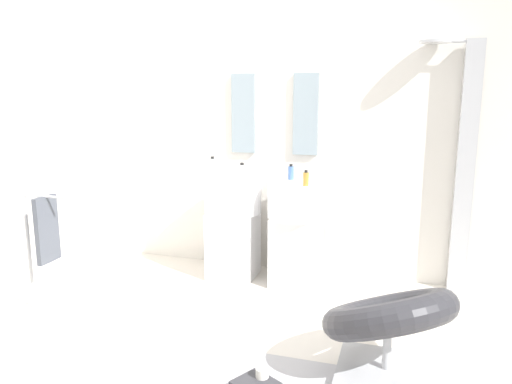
{
  "coord_description": "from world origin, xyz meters",
  "views": [
    {
      "loc": [
        1.16,
        -2.73,
        1.65
      ],
      "look_at": [
        0.15,
        0.55,
        0.95
      ],
      "focal_mm": 34.63,
      "sensor_mm": 36.0,
      "label": 1
    }
  ],
  "objects_px": {
    "pedestal_sink_left": "(233,223)",
    "soap_bottle_clear": "(213,169)",
    "pedestal_sink_right": "(296,228)",
    "soap_bottle_blue": "(291,173)",
    "coffee_mug": "(262,375)",
    "lounge_chair": "(389,322)",
    "towel_rack": "(44,232)",
    "soap_bottle_amber": "(306,179)",
    "shower_column": "(464,164)",
    "soap_bottle_white": "(242,173)"
  },
  "relations": [
    {
      "from": "pedestal_sink_left",
      "to": "soap_bottle_clear",
      "type": "bearing_deg",
      "value": -161.38
    },
    {
      "from": "pedestal_sink_right",
      "to": "soap_bottle_blue",
      "type": "distance_m",
      "value": 0.48
    },
    {
      "from": "coffee_mug",
      "to": "lounge_chair",
      "type": "bearing_deg",
      "value": 22.63
    },
    {
      "from": "pedestal_sink_right",
      "to": "towel_rack",
      "type": "xyz_separation_m",
      "value": [
        -1.67,
        -1.1,
        0.13
      ]
    },
    {
      "from": "soap_bottle_clear",
      "to": "soap_bottle_amber",
      "type": "height_order",
      "value": "soap_bottle_clear"
    },
    {
      "from": "towel_rack",
      "to": "soap_bottle_blue",
      "type": "height_order",
      "value": "soap_bottle_blue"
    },
    {
      "from": "pedestal_sink_right",
      "to": "shower_column",
      "type": "distance_m",
      "value": 1.46
    },
    {
      "from": "towel_rack",
      "to": "soap_bottle_blue",
      "type": "xyz_separation_m",
      "value": [
        1.59,
        1.23,
        0.33
      ]
    },
    {
      "from": "towel_rack",
      "to": "shower_column",
      "type": "bearing_deg",
      "value": 24.41
    },
    {
      "from": "lounge_chair",
      "to": "coffee_mug",
      "type": "bearing_deg",
      "value": -157.37
    },
    {
      "from": "soap_bottle_clear",
      "to": "soap_bottle_white",
      "type": "height_order",
      "value": "soap_bottle_clear"
    },
    {
      "from": "lounge_chair",
      "to": "soap_bottle_white",
      "type": "bearing_deg",
      "value": 137.0
    },
    {
      "from": "pedestal_sink_left",
      "to": "soap_bottle_blue",
      "type": "bearing_deg",
      "value": 14.02
    },
    {
      "from": "pedestal_sink_left",
      "to": "lounge_chair",
      "type": "height_order",
      "value": "pedestal_sink_left"
    },
    {
      "from": "lounge_chair",
      "to": "towel_rack",
      "type": "xyz_separation_m",
      "value": [
        -2.5,
        0.17,
        0.28
      ]
    },
    {
      "from": "coffee_mug",
      "to": "soap_bottle_blue",
      "type": "distance_m",
      "value": 1.92
    },
    {
      "from": "pedestal_sink_right",
      "to": "soap_bottle_amber",
      "type": "relative_size",
      "value": 7.73
    },
    {
      "from": "soap_bottle_white",
      "to": "towel_rack",
      "type": "bearing_deg",
      "value": -139.06
    },
    {
      "from": "coffee_mug",
      "to": "soap_bottle_blue",
      "type": "bearing_deg",
      "value": 98.06
    },
    {
      "from": "shower_column",
      "to": "soap_bottle_clear",
      "type": "relative_size",
      "value": 10.29
    },
    {
      "from": "lounge_chair",
      "to": "soap_bottle_blue",
      "type": "xyz_separation_m",
      "value": [
        -0.91,
        1.39,
        0.61
      ]
    },
    {
      "from": "pedestal_sink_right",
      "to": "soap_bottle_clear",
      "type": "xyz_separation_m",
      "value": [
        -0.74,
        -0.06,
        0.49
      ]
    },
    {
      "from": "towel_rack",
      "to": "soap_bottle_blue",
      "type": "relative_size",
      "value": 6.98
    },
    {
      "from": "lounge_chair",
      "to": "pedestal_sink_left",
      "type": "bearing_deg",
      "value": 137.87
    },
    {
      "from": "pedestal_sink_right",
      "to": "shower_column",
      "type": "xyz_separation_m",
      "value": [
        1.31,
        0.25,
        0.58
      ]
    },
    {
      "from": "pedestal_sink_left",
      "to": "lounge_chair",
      "type": "distance_m",
      "value": 1.9
    },
    {
      "from": "lounge_chair",
      "to": "soap_bottle_blue",
      "type": "height_order",
      "value": "soap_bottle_blue"
    },
    {
      "from": "pedestal_sink_left",
      "to": "pedestal_sink_right",
      "type": "relative_size",
      "value": 1.0
    },
    {
      "from": "pedestal_sink_left",
      "to": "towel_rack",
      "type": "height_order",
      "value": "pedestal_sink_left"
    },
    {
      "from": "pedestal_sink_right",
      "to": "lounge_chair",
      "type": "relative_size",
      "value": 0.9
    },
    {
      "from": "soap_bottle_blue",
      "to": "pedestal_sink_right",
      "type": "bearing_deg",
      "value": -55.75
    },
    {
      "from": "pedestal_sink_left",
      "to": "soap_bottle_amber",
      "type": "distance_m",
      "value": 0.83
    },
    {
      "from": "lounge_chair",
      "to": "soap_bottle_white",
      "type": "xyz_separation_m",
      "value": [
        -1.3,
        1.21,
        0.62
      ]
    },
    {
      "from": "pedestal_sink_right",
      "to": "shower_column",
      "type": "height_order",
      "value": "shower_column"
    },
    {
      "from": "towel_rack",
      "to": "soap_bottle_blue",
      "type": "bearing_deg",
      "value": 37.72
    },
    {
      "from": "soap_bottle_clear",
      "to": "pedestal_sink_left",
      "type": "bearing_deg",
      "value": 18.62
    },
    {
      "from": "pedestal_sink_right",
      "to": "coffee_mug",
      "type": "xyz_separation_m",
      "value": [
        0.15,
        -1.55,
        -0.44
      ]
    },
    {
      "from": "pedestal_sink_left",
      "to": "lounge_chair",
      "type": "relative_size",
      "value": 0.9
    },
    {
      "from": "shower_column",
      "to": "lounge_chair",
      "type": "height_order",
      "value": "shower_column"
    },
    {
      "from": "shower_column",
      "to": "soap_bottle_blue",
      "type": "xyz_separation_m",
      "value": [
        -1.4,
        -0.13,
        -0.12
      ]
    },
    {
      "from": "pedestal_sink_right",
      "to": "soap_bottle_white",
      "type": "relative_size",
      "value": 6.37
    },
    {
      "from": "soap_bottle_blue",
      "to": "soap_bottle_amber",
      "type": "relative_size",
      "value": 1.05
    },
    {
      "from": "pedestal_sink_right",
      "to": "towel_rack",
      "type": "bearing_deg",
      "value": -146.54
    },
    {
      "from": "towel_rack",
      "to": "soap_bottle_amber",
      "type": "bearing_deg",
      "value": 28.93
    },
    {
      "from": "lounge_chair",
      "to": "shower_column",
      "type": "bearing_deg",
      "value": 72.33
    },
    {
      "from": "towel_rack",
      "to": "soap_bottle_clear",
      "type": "relative_size",
      "value": 4.77
    },
    {
      "from": "shower_column",
      "to": "coffee_mug",
      "type": "height_order",
      "value": "shower_column"
    },
    {
      "from": "pedestal_sink_right",
      "to": "pedestal_sink_left",
      "type": "bearing_deg",
      "value": 180.0
    },
    {
      "from": "towel_rack",
      "to": "soap_bottle_blue",
      "type": "distance_m",
      "value": 2.03
    },
    {
      "from": "coffee_mug",
      "to": "soap_bottle_clear",
      "type": "relative_size",
      "value": 0.45
    }
  ]
}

